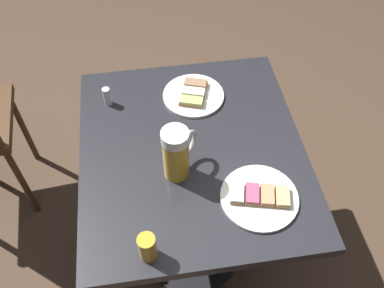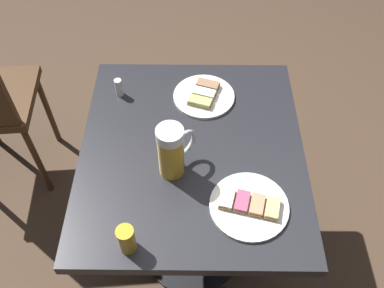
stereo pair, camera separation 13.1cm
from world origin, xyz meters
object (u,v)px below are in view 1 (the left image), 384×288
Objects in this scene: plate_far at (259,197)px; plate_near at (193,95)px; beer_mug at (177,153)px; salt_shaker at (107,96)px; beer_glass_small at (147,247)px.

plate_near is at bearing -74.19° from plate_far.
beer_mug is 2.75× the size of salt_shaker.
beer_mug is at bearing 72.89° from plate_near.
plate_far is (-0.13, 0.44, -0.00)m from plate_near.
beer_glass_small reaches higher than plate_far.
beer_mug reaches higher than salt_shaker.
plate_far is 0.27m from beer_mug.
plate_near is 0.30m from salt_shaker.
beer_mug is (0.22, -0.13, 0.08)m from plate_far.
beer_glass_small is (0.21, 0.57, 0.04)m from plate_near.
salt_shaker is (0.42, -0.45, 0.02)m from plate_far.
beer_glass_small reaches higher than plate_near.
plate_far is at bearing 105.81° from plate_near.
beer_glass_small reaches higher than salt_shaker.
beer_glass_small is 0.59m from salt_shaker.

